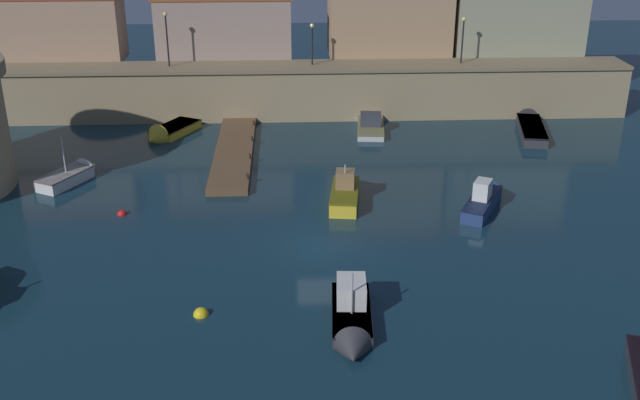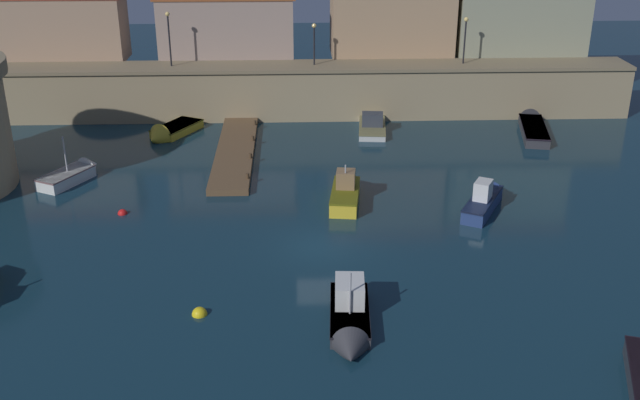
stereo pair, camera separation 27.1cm
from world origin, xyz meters
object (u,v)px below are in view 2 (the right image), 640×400
at_px(moored_boat_9, 169,132).
at_px(moored_boat_6, 532,126).
at_px(quay_lamp_0, 169,31).
at_px(moored_boat_2, 372,121).
at_px(moored_boat_3, 350,320).
at_px(moored_boat_0, 485,198).
at_px(quay_lamp_2, 465,33).
at_px(mooring_buoy_0, 123,214).
at_px(mooring_buoy_1, 200,314).
at_px(moored_boat_1, 74,174).
at_px(moored_boat_5, 346,190).
at_px(quay_lamp_1, 314,37).

bearing_deg(moored_boat_9, moored_boat_6, 119.34).
height_order(quay_lamp_0, moored_boat_2, quay_lamp_0).
bearing_deg(moored_boat_2, moored_boat_3, 177.93).
distance_m(moored_boat_3, moored_boat_9, 26.75).
bearing_deg(moored_boat_0, quay_lamp_2, 20.53).
bearing_deg(quay_lamp_2, mooring_buoy_0, -141.18).
bearing_deg(mooring_buoy_1, moored_boat_0, 35.95).
relative_size(quay_lamp_0, moored_boat_1, 0.85).
bearing_deg(moored_boat_6, moored_boat_0, 164.77).
bearing_deg(moored_boat_5, moored_boat_6, -42.70).
xyz_separation_m(moored_boat_0, moored_boat_9, (-18.99, 12.76, -0.22)).
bearing_deg(quay_lamp_0, moored_boat_2, -10.60).
distance_m(quay_lamp_1, moored_boat_2, 7.41).
height_order(moored_boat_5, mooring_buoy_0, moored_boat_5).
xyz_separation_m(moored_boat_6, mooring_buoy_1, (-20.88, -23.56, -0.37)).
xyz_separation_m(quay_lamp_1, moored_boat_0, (8.76, -17.40, -5.37)).
height_order(moored_boat_1, mooring_buoy_0, moored_boat_1).
relative_size(quay_lamp_2, mooring_buoy_1, 5.26).
xyz_separation_m(moored_boat_3, moored_boat_5, (0.75, 13.15, 0.10)).
xyz_separation_m(quay_lamp_2, moored_boat_2, (-6.91, -2.71, -5.77)).
relative_size(moored_boat_9, mooring_buoy_0, 10.04).
distance_m(quay_lamp_1, moored_boat_3, 29.64).
bearing_deg(mooring_buoy_1, moored_boat_5, 59.88).
distance_m(quay_lamp_0, moored_boat_9, 7.67).
distance_m(quay_lamp_1, moored_boat_5, 16.90).
relative_size(quay_lamp_2, moored_boat_9, 0.65).
height_order(quay_lamp_2, moored_boat_5, quay_lamp_2).
relative_size(moored_boat_1, moored_boat_9, 0.89).
height_order(moored_boat_5, mooring_buoy_1, moored_boat_5).
bearing_deg(moored_boat_5, moored_boat_9, 52.76).
distance_m(quay_lamp_0, moored_boat_2, 15.95).
distance_m(moored_boat_0, mooring_buoy_1, 17.74).
bearing_deg(moored_boat_3, quay_lamp_2, 163.55).
bearing_deg(mooring_buoy_1, quay_lamp_2, 59.17).
relative_size(quay_lamp_2, mooring_buoy_0, 6.56).
bearing_deg(moored_boat_2, moored_boat_6, -92.18).
height_order(moored_boat_0, moored_boat_5, moored_boat_5).
bearing_deg(mooring_buoy_0, quay_lamp_2, 38.82).
bearing_deg(moored_boat_9, quay_lamp_1, 142.86).
xyz_separation_m(quay_lamp_0, mooring_buoy_0, (-0.40, -17.55, -6.42)).
bearing_deg(mooring_buoy_1, quay_lamp_1, 78.61).
relative_size(mooring_buoy_0, mooring_buoy_1, 0.80).
distance_m(quay_lamp_2, moored_boat_6, 8.34).
distance_m(moored_boat_1, moored_boat_6, 31.04).
xyz_separation_m(moored_boat_2, moored_boat_5, (-2.83, -13.27, 0.20)).
height_order(moored_boat_1, moored_boat_2, moored_boat_1).
bearing_deg(quay_lamp_1, moored_boat_1, -139.61).
bearing_deg(quay_lamp_1, moored_boat_0, -63.28).
relative_size(moored_boat_6, mooring_buoy_1, 11.57).
bearing_deg(moored_boat_6, quay_lamp_0, 91.78).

